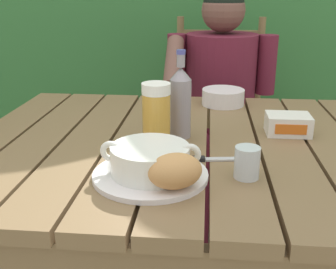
{
  "coord_description": "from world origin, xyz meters",
  "views": [
    {
      "loc": [
        0.06,
        -1.12,
        1.18
      ],
      "look_at": [
        -0.03,
        -0.15,
        0.83
      ],
      "focal_mm": 44.63,
      "sensor_mm": 36.0,
      "label": 1
    }
  ],
  "objects_px": {
    "person_eating": "(219,98)",
    "table_knife": "(204,159)",
    "beer_glass": "(156,115)",
    "water_glass_small": "(247,162)",
    "soup_bowl": "(150,159)",
    "bread_roll": "(173,171)",
    "serving_plate": "(150,175)",
    "butter_tub": "(288,124)",
    "chair_near_diner": "(217,126)",
    "beer_bottle": "(180,101)",
    "diner_bowl": "(223,97)"
  },
  "relations": [
    {
      "from": "beer_bottle",
      "to": "diner_bowl",
      "type": "height_order",
      "value": "beer_bottle"
    },
    {
      "from": "water_glass_small",
      "to": "butter_tub",
      "type": "relative_size",
      "value": 0.58
    },
    {
      "from": "soup_bowl",
      "to": "bread_roll",
      "type": "bearing_deg",
      "value": -49.4
    },
    {
      "from": "bread_roll",
      "to": "beer_glass",
      "type": "distance_m",
      "value": 0.28
    },
    {
      "from": "bread_roll",
      "to": "table_knife",
      "type": "height_order",
      "value": "bread_roll"
    },
    {
      "from": "water_glass_small",
      "to": "butter_tub",
      "type": "height_order",
      "value": "water_glass_small"
    },
    {
      "from": "chair_near_diner",
      "to": "soup_bowl",
      "type": "height_order",
      "value": "chair_near_diner"
    },
    {
      "from": "butter_tub",
      "to": "water_glass_small",
      "type": "bearing_deg",
      "value": -114.81
    },
    {
      "from": "chair_near_diner",
      "to": "butter_tub",
      "type": "relative_size",
      "value": 8.13
    },
    {
      "from": "chair_near_diner",
      "to": "serving_plate",
      "type": "distance_m",
      "value": 1.23
    },
    {
      "from": "person_eating",
      "to": "beer_glass",
      "type": "bearing_deg",
      "value": -103.68
    },
    {
      "from": "water_glass_small",
      "to": "butter_tub",
      "type": "bearing_deg",
      "value": 65.19
    },
    {
      "from": "water_glass_small",
      "to": "beer_bottle",
      "type": "bearing_deg",
      "value": 123.02
    },
    {
      "from": "beer_bottle",
      "to": "person_eating",
      "type": "bearing_deg",
      "value": 79.48
    },
    {
      "from": "serving_plate",
      "to": "soup_bowl",
      "type": "distance_m",
      "value": 0.04
    },
    {
      "from": "bread_roll",
      "to": "beer_glass",
      "type": "relative_size",
      "value": 0.82
    },
    {
      "from": "chair_near_diner",
      "to": "butter_tub",
      "type": "xyz_separation_m",
      "value": [
        0.18,
        -0.85,
        0.29
      ]
    },
    {
      "from": "serving_plate",
      "to": "bread_roll",
      "type": "relative_size",
      "value": 1.86
    },
    {
      "from": "person_eating",
      "to": "serving_plate",
      "type": "height_order",
      "value": "person_eating"
    },
    {
      "from": "serving_plate",
      "to": "table_knife",
      "type": "relative_size",
      "value": 1.65
    },
    {
      "from": "serving_plate",
      "to": "soup_bowl",
      "type": "height_order",
      "value": "soup_bowl"
    },
    {
      "from": "bread_roll",
      "to": "water_glass_small",
      "type": "height_order",
      "value": "bread_roll"
    },
    {
      "from": "soup_bowl",
      "to": "bread_roll",
      "type": "relative_size",
      "value": 1.61
    },
    {
      "from": "table_knife",
      "to": "person_eating",
      "type": "bearing_deg",
      "value": 86.11
    },
    {
      "from": "chair_near_diner",
      "to": "beer_bottle",
      "type": "bearing_deg",
      "value": -98.42
    },
    {
      "from": "person_eating",
      "to": "table_knife",
      "type": "bearing_deg",
      "value": -93.89
    },
    {
      "from": "water_glass_small",
      "to": "table_knife",
      "type": "xyz_separation_m",
      "value": [
        -0.1,
        0.09,
        -0.03
      ]
    },
    {
      "from": "chair_near_diner",
      "to": "water_glass_small",
      "type": "relative_size",
      "value": 13.95
    },
    {
      "from": "chair_near_diner",
      "to": "beer_bottle",
      "type": "distance_m",
      "value": 0.99
    },
    {
      "from": "bread_roll",
      "to": "beer_bottle",
      "type": "distance_m",
      "value": 0.35
    },
    {
      "from": "serving_plate",
      "to": "table_knife",
      "type": "height_order",
      "value": "serving_plate"
    },
    {
      "from": "beer_glass",
      "to": "water_glass_small",
      "type": "relative_size",
      "value": 2.36
    },
    {
      "from": "person_eating",
      "to": "butter_tub",
      "type": "distance_m",
      "value": 0.68
    },
    {
      "from": "soup_bowl",
      "to": "butter_tub",
      "type": "distance_m",
      "value": 0.5
    },
    {
      "from": "beer_bottle",
      "to": "serving_plate",
      "type": "bearing_deg",
      "value": -99.9
    },
    {
      "from": "person_eating",
      "to": "beer_bottle",
      "type": "bearing_deg",
      "value": -100.52
    },
    {
      "from": "person_eating",
      "to": "table_knife",
      "type": "relative_size",
      "value": 7.39
    },
    {
      "from": "bread_roll",
      "to": "water_glass_small",
      "type": "xyz_separation_m",
      "value": [
        0.16,
        0.09,
        -0.01
      ]
    },
    {
      "from": "soup_bowl",
      "to": "beer_glass",
      "type": "height_order",
      "value": "beer_glass"
    },
    {
      "from": "butter_tub",
      "to": "beer_bottle",
      "type": "bearing_deg",
      "value": -170.02
    },
    {
      "from": "diner_bowl",
      "to": "soup_bowl",
      "type": "bearing_deg",
      "value": -105.91
    },
    {
      "from": "water_glass_small",
      "to": "diner_bowl",
      "type": "distance_m",
      "value": 0.62
    },
    {
      "from": "serving_plate",
      "to": "soup_bowl",
      "type": "xyz_separation_m",
      "value": [
        0.0,
        0.0,
        0.04
      ]
    },
    {
      "from": "serving_plate",
      "to": "water_glass_small",
      "type": "xyz_separation_m",
      "value": [
        0.22,
        0.02,
        0.03
      ]
    },
    {
      "from": "serving_plate",
      "to": "diner_bowl",
      "type": "height_order",
      "value": "diner_bowl"
    },
    {
      "from": "beer_glass",
      "to": "beer_bottle",
      "type": "bearing_deg",
      "value": 52.6
    },
    {
      "from": "bread_roll",
      "to": "beer_glass",
      "type": "bearing_deg",
      "value": 104.23
    },
    {
      "from": "soup_bowl",
      "to": "diner_bowl",
      "type": "relative_size",
      "value": 1.49
    },
    {
      "from": "chair_near_diner",
      "to": "beer_glass",
      "type": "distance_m",
      "value": 1.06
    },
    {
      "from": "soup_bowl",
      "to": "diner_bowl",
      "type": "distance_m",
      "value": 0.67
    }
  ]
}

